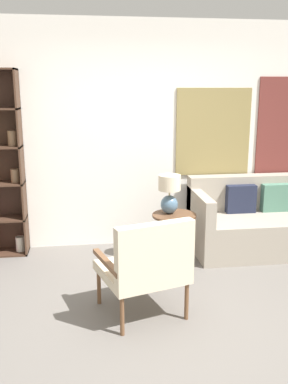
{
  "coord_description": "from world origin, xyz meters",
  "views": [
    {
      "loc": [
        -0.61,
        -3.11,
        1.92
      ],
      "look_at": [
        -0.04,
        1.02,
        0.9
      ],
      "focal_mm": 40.0,
      "sensor_mm": 36.0,
      "label": 1
    }
  ],
  "objects": [
    {
      "name": "armchair",
      "position": [
        -0.13,
        0.16,
        0.5
      ],
      "size": [
        0.82,
        0.81,
        0.89
      ],
      "color": "brown",
      "rests_on": "ground_plane"
    },
    {
      "name": "couch",
      "position": [
        1.47,
        1.58,
        0.33
      ],
      "size": [
        1.67,
        0.87,
        0.87
      ],
      "color": "#9E9384",
      "rests_on": "ground_plane"
    },
    {
      "name": "table_lamp",
      "position": [
        0.28,
        1.31,
        0.82
      ],
      "size": [
        0.24,
        0.24,
        0.43
      ],
      "color": "slate",
      "rests_on": "side_table"
    },
    {
      "name": "wall_back",
      "position": [
        0.07,
        2.03,
        1.35
      ],
      "size": [
        6.4,
        0.08,
        2.7
      ],
      "color": "white",
      "rests_on": "ground_plane"
    },
    {
      "name": "ground_plane",
      "position": [
        0.0,
        0.0,
        0.0
      ],
      "size": [
        14.0,
        14.0,
        0.0
      ],
      "primitive_type": "plane",
      "color": "#66605B"
    },
    {
      "name": "side_table",
      "position": [
        0.32,
        1.26,
        0.51
      ],
      "size": [
        0.48,
        0.48,
        0.58
      ],
      "color": "brown",
      "rests_on": "ground_plane"
    }
  ]
}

